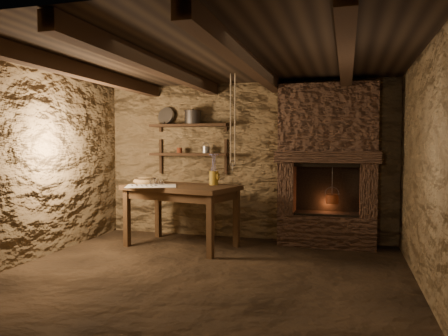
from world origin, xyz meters
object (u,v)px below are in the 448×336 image
(stoneware_jug, at_px, (214,171))
(wooden_bowl, at_px, (146,181))
(red_pot, at_px, (332,198))
(work_table, at_px, (181,214))
(iron_stockpot, at_px, (193,118))

(stoneware_jug, relative_size, wooden_bowl, 1.27)
(stoneware_jug, xyz_separation_m, red_pot, (1.63, 0.38, -0.38))
(work_table, relative_size, stoneware_jug, 3.74)
(iron_stockpot, relative_size, red_pot, 0.47)
(wooden_bowl, bearing_deg, red_pot, 11.02)
(wooden_bowl, height_order, red_pot, red_pot)
(work_table, bearing_deg, wooden_bowl, -172.06)
(work_table, distance_m, stoneware_jug, 0.76)
(work_table, height_order, iron_stockpot, iron_stockpot)
(wooden_bowl, bearing_deg, iron_stockpot, 51.07)
(stoneware_jug, bearing_deg, wooden_bowl, 170.69)
(wooden_bowl, xyz_separation_m, iron_stockpot, (0.51, 0.63, 0.95))
(work_table, distance_m, iron_stockpot, 1.55)
(stoneware_jug, height_order, wooden_bowl, stoneware_jug)
(work_table, bearing_deg, red_pot, 28.61)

